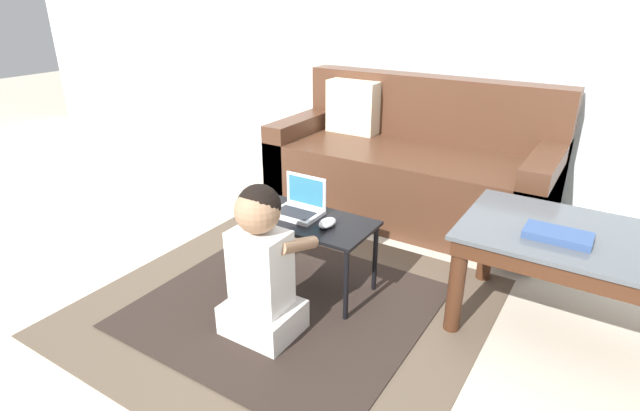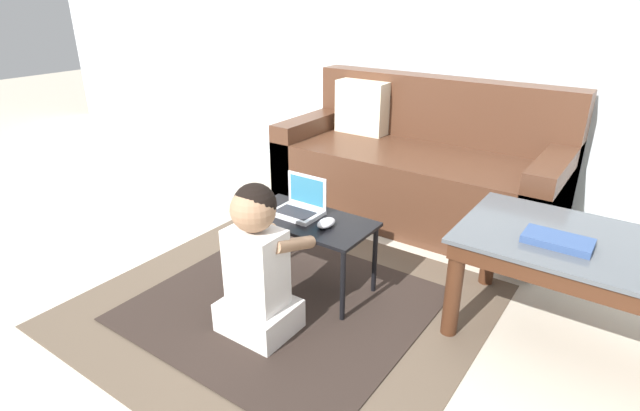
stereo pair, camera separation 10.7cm
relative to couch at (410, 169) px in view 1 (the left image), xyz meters
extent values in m
plane|color=beige|center=(0.03, -1.14, -0.30)|extent=(16.00, 16.00, 0.00)
cube|color=silver|center=(0.03, 0.43, 0.95)|extent=(9.00, 0.06, 2.50)
cube|color=brown|center=(-0.04, -1.35, -0.30)|extent=(1.76, 1.64, 0.01)
cube|color=#2D231E|center=(-0.04, -1.35, -0.29)|extent=(1.26, 1.18, 0.00)
cube|color=#4C2D1E|center=(0.01, -0.05, -0.08)|extent=(1.77, 0.80, 0.45)
cube|color=#4C2D1E|center=(0.01, 0.27, 0.36)|extent=(1.77, 0.18, 0.41)
cube|color=#4C2D1E|center=(-0.80, -0.05, -0.02)|extent=(0.16, 0.80, 0.57)
cube|color=#4C2D1E|center=(0.82, -0.05, -0.02)|extent=(0.16, 0.80, 0.57)
cube|color=beige|center=(-0.50, 0.11, 0.33)|extent=(0.36, 0.14, 0.36)
cube|color=#4C5156|center=(1.18, -0.85, 0.16)|extent=(1.12, 0.61, 0.02)
cube|color=#422314|center=(1.18, -0.85, 0.12)|extent=(1.08, 0.59, 0.07)
cylinder|color=#422314|center=(0.68, -1.10, -0.08)|extent=(0.07, 0.07, 0.45)
cylinder|color=#422314|center=(0.68, -0.60, -0.08)|extent=(0.07, 0.07, 0.45)
cube|color=black|center=(-0.04, -1.15, 0.07)|extent=(0.64, 0.33, 0.02)
cylinder|color=black|center=(-0.34, -1.29, -0.12)|extent=(0.02, 0.02, 0.36)
cylinder|color=black|center=(0.25, -1.29, -0.12)|extent=(0.02, 0.02, 0.36)
cylinder|color=black|center=(-0.34, -1.00, -0.12)|extent=(0.02, 0.02, 0.36)
cylinder|color=black|center=(0.25, -1.00, -0.12)|extent=(0.02, 0.02, 0.36)
cube|color=silver|center=(-0.11, -1.14, 0.09)|extent=(0.23, 0.17, 0.02)
cube|color=#28282D|center=(-0.11, -1.16, 0.10)|extent=(0.19, 0.10, 0.00)
cube|color=silver|center=(-0.11, -1.06, 0.18)|extent=(0.23, 0.01, 0.16)
cube|color=teal|center=(-0.11, -1.06, 0.18)|extent=(0.20, 0.00, 0.13)
ellipsoid|color=silver|center=(0.08, -1.17, 0.10)|extent=(0.07, 0.11, 0.04)
cube|color=silver|center=(-0.01, -1.56, -0.23)|extent=(0.31, 0.26, 0.15)
cube|color=silver|center=(-0.01, -1.56, 0.02)|extent=(0.23, 0.17, 0.35)
sphere|color=#9E7556|center=(-0.01, -1.56, 0.28)|extent=(0.19, 0.19, 0.19)
sphere|color=black|center=(-0.01, -1.55, 0.30)|extent=(0.18, 0.18, 0.18)
cylinder|color=#9E7556|center=(-0.12, -1.44, 0.11)|extent=(0.06, 0.25, 0.13)
cylinder|color=#9E7556|center=(0.10, -1.44, 0.11)|extent=(0.06, 0.25, 0.13)
cube|color=#334C7F|center=(1.01, -0.93, 0.18)|extent=(0.25, 0.14, 0.03)
camera|label=1|loc=(1.15, -2.94, 1.09)|focal=28.00mm
camera|label=2|loc=(1.24, -2.88, 1.09)|focal=28.00mm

